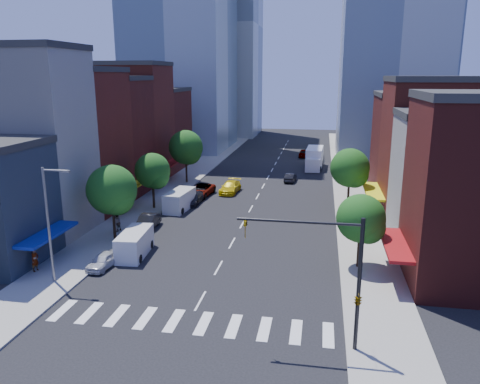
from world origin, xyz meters
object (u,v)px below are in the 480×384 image
Objects in this scene: parked_car_third at (201,190)px; traffic_car_oncoming at (290,178)px; taxi at (230,187)px; pedestrian_far at (117,223)px; traffic_car_far at (304,153)px; parked_car_front at (103,260)px; cargo_van_near at (134,244)px; pedestrian_near at (35,260)px; cargo_van_far at (179,201)px; box_truck at (314,159)px; parked_car_second at (147,222)px; parked_car_rear at (193,198)px.

parked_car_third is 15.40m from traffic_car_oncoming.
pedestrian_far is (-8.21, -18.32, 0.28)m from taxi.
parked_car_front is at bearing 77.17° from traffic_car_far.
pedestrian_near is (-6.51, -4.91, 0.02)m from cargo_van_near.
cargo_van_far reaches higher than pedestrian_far.
taxi is at bearing 75.12° from traffic_car_far.
cargo_van_near is 1.15× the size of traffic_car_far.
parked_car_front is 0.43× the size of box_truck.
cargo_van_near is 45.88m from box_truck.
parked_car_second is at bearing -104.58° from taxi.
cargo_van_far is (-0.87, -6.85, 0.37)m from parked_car_third.
traffic_car_far is at bearing -87.07° from traffic_car_oncoming.
traffic_car_far is at bearing 77.65° from taxi.
taxi is at bearing 84.56° from parked_car_front.
parked_car_second is 0.53× the size of box_truck.
traffic_car_oncoming is at bearing 60.25° from parked_car_second.
box_truck is (3.30, 11.17, 1.01)m from traffic_car_oncoming.
parked_car_third is 16.63m from pedestrian_far.
parked_car_third reaches higher than parked_car_front.
cargo_van_near is at bearing -90.29° from parked_car_rear.
cargo_van_far is at bearing 79.50° from parked_car_second.
box_truck reaches higher than cargo_van_far.
taxi is at bearing 40.50° from parked_car_third.
box_truck is at bearing -100.69° from traffic_car_oncoming.
cargo_van_near is (-0.49, -21.60, 0.32)m from parked_car_third.
box_truck is at bearing 61.84° from parked_car_rear.
parked_car_third is 1.00× the size of cargo_van_far.
parked_car_second is at bearing 141.57° from pedestrian_far.
parked_car_second is 7.36m from cargo_van_near.
pedestrian_near reaches higher than parked_car_second.
pedestrian_far is at bearing 121.93° from cargo_van_near.
cargo_van_near reaches higher than traffic_car_oncoming.
parked_car_front is at bearing -107.04° from box_truck.
traffic_car_far is (8.75, 30.50, 0.02)m from taxi.
traffic_car_oncoming reaches higher than parked_car_front.
taxi is at bearing 69.79° from parked_car_second.
box_truck reaches higher than taxi.
box_truck is at bearing 102.31° from traffic_car_far.
parked_car_second reaches higher than parked_car_rear.
parked_car_front is at bearing -58.67° from pedestrian_near.
box_truck is 4.86× the size of pedestrian_far.
cargo_van_near is 2.78× the size of pedestrian_near.
box_truck reaches higher than parked_car_second.
taxi is at bearing 75.83° from cargo_van_near.
taxi is (5.53, 16.77, 0.01)m from parked_car_second.
cargo_van_near reaches higher than pedestrian_near.
traffic_car_oncoming is 22.29m from traffic_car_far.
pedestrian_near reaches higher than taxi.
cargo_van_near is 8.16m from pedestrian_near.
parked_car_front is 3.40m from cargo_van_near.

